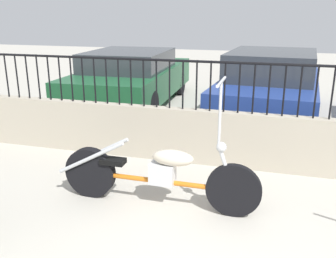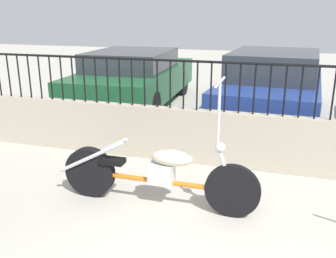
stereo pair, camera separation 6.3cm
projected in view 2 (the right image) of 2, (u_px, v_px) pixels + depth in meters
The scene contains 5 objects.
low_wall at pixel (258, 142), 5.18m from camera, with size 10.17×0.18×0.79m.
fence_railing at pixel (263, 80), 4.92m from camera, with size 10.17×0.04×0.70m.
motorcycle_orange at pixel (148, 173), 4.23m from camera, with size 2.36×0.52×1.49m.
car_green at pixel (134, 77), 8.77m from camera, with size 2.03×4.48×1.29m.
car_blue at pixel (273, 85), 7.58m from camera, with size 2.10×4.48×1.40m.
Camera 2 is at (0.22, -1.85, 2.13)m, focal length 40.00 mm.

